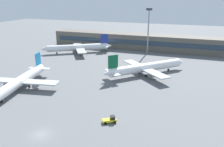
% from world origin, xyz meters
% --- Properties ---
extents(ground_plane, '(400.00, 400.00, 0.00)m').
position_xyz_m(ground_plane, '(0.00, 40.00, 0.00)').
color(ground_plane, slate).
extents(terminal_building, '(112.07, 12.13, 9.00)m').
position_xyz_m(terminal_building, '(0.00, 99.79, 4.50)').
color(terminal_building, '#5B564C').
rests_on(terminal_building, ground_plane).
extents(airplane_near, '(27.00, 38.26, 9.51)m').
position_xyz_m(airplane_near, '(-23.75, 20.87, 2.90)').
color(airplane_near, silver).
rests_on(airplane_near, ground_plane).
extents(airplane_mid, '(30.11, 31.35, 9.94)m').
position_xyz_m(airplane_mid, '(13.92, 52.35, 3.03)').
color(airplane_mid, white).
rests_on(airplane_mid, ground_plane).
extents(airplane_far, '(35.46, 26.31, 10.07)m').
position_xyz_m(airplane_far, '(-31.45, 77.18, 3.07)').
color(airplane_far, white).
rests_on(airplane_far, ground_plane).
extents(baggage_tug_yellow, '(3.84, 3.20, 1.75)m').
position_xyz_m(baggage_tug_yellow, '(13.42, 10.73, 0.80)').
color(baggage_tug_yellow, yellow).
rests_on(baggage_tug_yellow, ground_plane).
extents(floodlight_tower_west, '(3.20, 0.80, 24.77)m').
position_xyz_m(floodlight_tower_west, '(6.24, 89.72, 14.39)').
color(floodlight_tower_west, gray).
rests_on(floodlight_tower_west, ground_plane).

